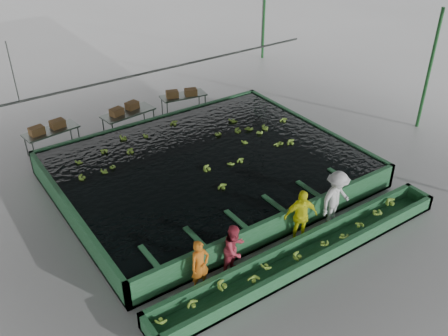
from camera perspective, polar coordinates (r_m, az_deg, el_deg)
ground at (r=16.74m, az=0.97°, el=-3.66°), size 80.00×80.00×0.00m
shed_roof at (r=14.45m, az=1.15°, el=12.78°), size 20.00×22.00×0.04m
shed_posts at (r=15.43m, az=1.05°, el=3.95°), size 20.00×22.00×5.00m
flotation_tank at (r=17.53m, az=-1.85°, el=-0.12°), size 10.00×8.00×0.90m
tank_water at (r=17.32m, az=-1.87°, el=1.00°), size 9.70×7.70×0.00m
sorting_trough at (r=14.43m, az=9.39°, el=-9.59°), size 10.00×1.00×0.50m
cableway_rail at (r=19.17m, az=-7.78°, el=10.96°), size 0.08×0.08×14.00m
rail_hanger_left at (r=17.33m, az=-23.00°, el=10.02°), size 0.04×0.04×2.00m
rail_hanger_right at (r=21.45m, az=4.38°, el=16.18°), size 0.04×0.04×2.00m
worker_a at (r=13.14m, az=-2.76°, el=-11.07°), size 0.57×0.38×1.51m
worker_b at (r=13.58m, az=1.22°, el=-9.26°), size 0.89×0.78×1.54m
worker_c at (r=14.72m, az=8.74°, el=-5.45°), size 1.11×0.75×1.75m
worker_d at (r=15.55m, az=12.68°, el=-3.42°), size 1.28×0.84×1.86m
packing_table_left at (r=20.40m, az=-18.97°, el=2.96°), size 2.14×1.09×0.93m
packing_table_mid at (r=20.98m, az=-10.79°, el=5.09°), size 2.27×1.13×0.99m
packing_table_right at (r=22.45m, az=-4.63°, el=7.26°), size 2.09×1.09×0.91m
box_stack_left at (r=20.18m, az=-19.47°, el=4.05°), size 1.42×0.60×0.30m
box_stack_mid at (r=20.82m, az=-11.27°, el=6.33°), size 1.37×0.72×0.29m
box_stack_right at (r=22.15m, az=-4.86°, el=8.19°), size 1.40×0.78×0.29m
floating_bananas at (r=17.91m, az=-3.26°, el=2.07°), size 8.33×5.68×0.11m
trough_bananas at (r=14.33m, az=9.44°, el=-9.14°), size 9.57×0.64×0.13m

